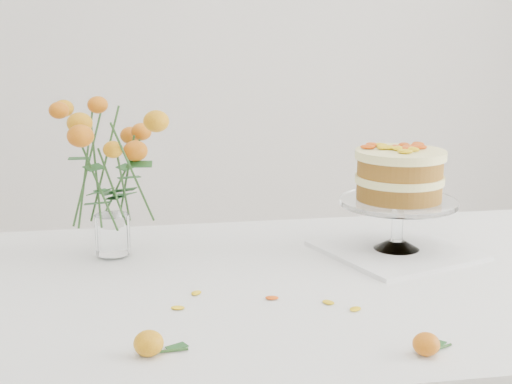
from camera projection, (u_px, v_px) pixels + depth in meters
table at (319, 315)px, 1.49m from camera, size 1.43×0.93×0.76m
napkin at (396, 251)px, 1.64m from camera, size 0.39×0.39×0.01m
cake_stand at (399, 180)px, 1.60m from camera, size 0.27×0.27×0.24m
rose_vase at (109, 157)px, 1.56m from camera, size 0.30×0.30×0.39m
loose_rose_near at (149, 343)px, 1.12m from camera, size 0.09×0.05×0.04m
loose_rose_far at (426, 344)px, 1.12m from camera, size 0.07×0.05×0.04m
stray_petal_a at (272, 298)px, 1.36m from camera, size 0.03×0.02×0.00m
stray_petal_b at (328, 302)px, 1.33m from camera, size 0.03×0.02×0.00m
stray_petal_c at (355, 309)px, 1.30m from camera, size 0.03×0.02×0.00m
stray_petal_d at (196, 293)px, 1.38m from camera, size 0.03×0.02×0.00m
stray_petal_e at (178, 308)px, 1.31m from camera, size 0.03×0.02×0.00m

